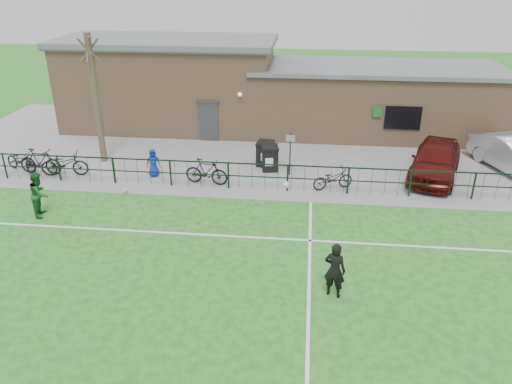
# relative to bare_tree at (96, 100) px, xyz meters

# --- Properties ---
(ground) EXTENTS (90.00, 90.00, 0.00)m
(ground) POSITION_rel_bare_tree_xyz_m (8.00, -10.50, -3.00)
(ground) COLOR #1E5F1B
(ground) RESTS_ON ground
(paving_strip) EXTENTS (34.00, 13.00, 0.02)m
(paving_strip) POSITION_rel_bare_tree_xyz_m (8.00, 3.00, -2.99)
(paving_strip) COLOR gray
(paving_strip) RESTS_ON ground
(pitch_line_touch) EXTENTS (28.00, 0.10, 0.01)m
(pitch_line_touch) POSITION_rel_bare_tree_xyz_m (8.00, -2.70, -3.00)
(pitch_line_touch) COLOR white
(pitch_line_touch) RESTS_ON ground
(pitch_line_mid) EXTENTS (28.00, 0.10, 0.01)m
(pitch_line_mid) POSITION_rel_bare_tree_xyz_m (8.00, -6.50, -3.00)
(pitch_line_mid) COLOR white
(pitch_line_mid) RESTS_ON ground
(pitch_line_perp) EXTENTS (0.10, 16.00, 0.01)m
(pitch_line_perp) POSITION_rel_bare_tree_xyz_m (10.00, -10.50, -3.00)
(pitch_line_perp) COLOR white
(pitch_line_perp) RESTS_ON ground
(perimeter_fence) EXTENTS (28.00, 0.10, 1.20)m
(perimeter_fence) POSITION_rel_bare_tree_xyz_m (8.00, -2.50, -2.40)
(perimeter_fence) COLOR black
(perimeter_fence) RESTS_ON ground
(bare_tree) EXTENTS (0.30, 0.30, 6.00)m
(bare_tree) POSITION_rel_bare_tree_xyz_m (0.00, 0.00, 0.00)
(bare_tree) COLOR #493A2C
(bare_tree) RESTS_ON ground
(wheelie_bin_left) EXTENTS (0.82, 0.90, 1.08)m
(wheelie_bin_left) POSITION_rel_bare_tree_xyz_m (7.81, 0.31, -2.44)
(wheelie_bin_left) COLOR black
(wheelie_bin_left) RESTS_ON paving_strip
(wheelie_bin_right) EXTENTS (0.83, 0.91, 1.07)m
(wheelie_bin_right) POSITION_rel_bare_tree_xyz_m (8.07, -0.25, -2.44)
(wheelie_bin_right) COLOR black
(wheelie_bin_right) RESTS_ON paving_strip
(sign_post) EXTENTS (0.06, 0.06, 2.00)m
(sign_post) POSITION_rel_bare_tree_xyz_m (9.01, -0.81, -1.98)
(sign_post) COLOR black
(sign_post) RESTS_ON paving_strip
(car_maroon) EXTENTS (3.35, 5.17, 1.64)m
(car_maroon) POSITION_rel_bare_tree_xyz_m (15.42, -0.31, -2.16)
(car_maroon) COLOR #490E0D
(car_maroon) RESTS_ON paving_strip
(bicycle_a) EXTENTS (2.04, 1.39, 1.01)m
(bicycle_a) POSITION_rel_bare_tree_xyz_m (-3.24, -1.64, -2.47)
(bicycle_a) COLOR black
(bicycle_a) RESTS_ON paving_strip
(bicycle_b) EXTENTS (2.03, 0.69, 1.20)m
(bicycle_b) POSITION_rel_bare_tree_xyz_m (-2.18, -1.87, -2.38)
(bicycle_b) COLOR black
(bicycle_b) RESTS_ON paving_strip
(bicycle_c) EXTENTS (2.18, 1.04, 1.10)m
(bicycle_c) POSITION_rel_bare_tree_xyz_m (-1.02, -1.92, -2.43)
(bicycle_c) COLOR black
(bicycle_c) RESTS_ON paving_strip
(bicycle_d) EXTENTS (1.96, 0.81, 1.14)m
(bicycle_d) POSITION_rel_bare_tree_xyz_m (5.49, -2.17, -2.41)
(bicycle_d) COLOR black
(bicycle_d) RESTS_ON paving_strip
(bicycle_e) EXTENTS (1.88, 1.24, 0.93)m
(bicycle_e) POSITION_rel_bare_tree_xyz_m (10.89, -2.09, -2.51)
(bicycle_e) COLOR black
(bicycle_e) RESTS_ON paving_strip
(spectator_child) EXTENTS (0.71, 0.56, 1.27)m
(spectator_child) POSITION_rel_bare_tree_xyz_m (2.96, -1.56, -2.34)
(spectator_child) COLOR #1228AD
(spectator_child) RESTS_ON paving_strip
(goalkeeper_kick) EXTENTS (2.03, 2.81, 2.48)m
(goalkeeper_kick) POSITION_rel_bare_tree_xyz_m (10.66, -9.48, -2.10)
(goalkeeper_kick) COLOR black
(goalkeeper_kick) RESTS_ON ground
(outfield_player) EXTENTS (0.82, 0.97, 1.74)m
(outfield_player) POSITION_rel_bare_tree_xyz_m (-0.19, -5.63, -2.13)
(outfield_player) COLOR #175322
(outfield_player) RESTS_ON ground
(ball_ground) EXTENTS (0.20, 0.20, 0.20)m
(ball_ground) POSITION_rel_bare_tree_xyz_m (2.26, -3.42, -2.90)
(ball_ground) COLOR silver
(ball_ground) RESTS_ON ground
(clubhouse) EXTENTS (24.25, 5.40, 4.96)m
(clubhouse) POSITION_rel_bare_tree_xyz_m (7.12, 6.00, -0.78)
(clubhouse) COLOR #A97C5E
(clubhouse) RESTS_ON ground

